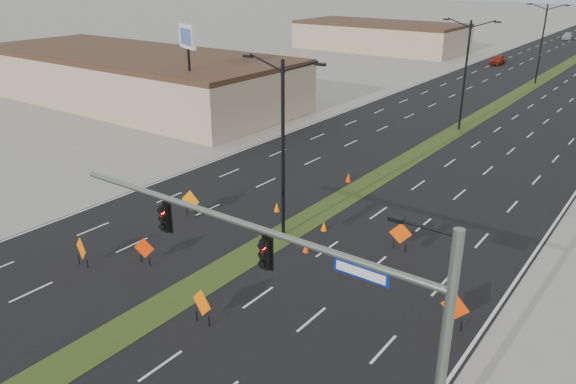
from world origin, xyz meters
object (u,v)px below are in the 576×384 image
Objects in this scene: streetlight_0 at (283,145)px; car_far at (567,36)px; streetlight_1 at (465,72)px; construction_sign_5 at (401,234)px; construction_sign_4 at (455,308)px; construction_sign_3 at (202,304)px; car_left at (498,60)px; construction_sign_0 at (81,250)px; cone_3 at (348,177)px; cone_1 at (277,207)px; construction_sign_2 at (191,201)px; construction_sign_1 at (144,249)px; streetlight_2 at (542,42)px; cone_2 at (306,248)px; cone_0 at (324,226)px; pole_sign_west at (188,45)px.

car_far is at bearing 93.68° from streetlight_0.
construction_sign_5 is at bearing -76.41° from streetlight_1.
construction_sign_3 is at bearing -147.08° from construction_sign_4.
streetlight_0 is at bearing -84.19° from car_left.
construction_sign_4 is at bearing 34.43° from construction_sign_0.
construction_sign_3 is (11.33, -78.01, 0.27)m from car_left.
cone_3 is (-12.56, 12.60, -0.64)m from construction_sign_4.
construction_sign_0 is 2.67× the size of cone_1.
streetlight_0 reaches higher than construction_sign_2.
cone_1 is (1.43, 9.41, -0.57)m from construction_sign_1.
streetlight_1 is at bearing 108.26° from construction_sign_4.
streetlight_2 is 2.22× the size of car_far.
construction_sign_1 is at bearing -135.08° from cone_2.
construction_sign_4 is at bearing -26.42° from cone_0.
streetlight_2 is at bearing 99.69° from construction_sign_0.
car_far is 7.35× the size of cone_1.
construction_sign_0 reaches higher than construction_sign_1.
car_far is 115.51m from construction_sign_4.
pole_sign_west reaches higher than construction_sign_4.
construction_sign_3 reaches higher than construction_sign_1.
streetlight_0 is 28.00m from streetlight_1.
cone_3 reaches higher than cone_1.
construction_sign_2 reaches higher than construction_sign_3.
construction_sign_2 is 0.18× the size of pole_sign_west.
cone_0 is at bearing -4.66° from pole_sign_west.
construction_sign_4 is 2.74× the size of cone_0.
streetlight_0 reaches higher than pole_sign_west.
car_far is at bearing 94.91° from streetlight_1.
car_left is at bearing 84.78° from construction_sign_2.
construction_sign_4 is at bearing -6.38° from construction_sign_1.
car_far is (-7.14, 83.13, -4.76)m from streetlight_1.
cone_2 is (2.24, -0.97, -5.15)m from streetlight_0.
streetlight_0 is 2.37× the size of car_left.
construction_sign_1 is 13.58m from construction_sign_5.
streetlight_0 is 11.78m from construction_sign_0.
cone_2 is at bearing -159.81° from construction_sign_5.
cone_3 is at bearing -91.59° from car_far.
construction_sign_2 reaches higher than construction_sign_1.
construction_sign_5 is at bearing -44.38° from cone_3.
cone_3 is (4.74, 10.99, -0.70)m from construction_sign_2.
cone_3 reaches higher than cone_0.
streetlight_2 reaches higher than construction_sign_4.
car_left is 2.51× the size of construction_sign_3.
streetlight_1 is 6.11× the size of construction_sign_0.
streetlight_2 is at bearing 92.25° from cone_2.
construction_sign_2 is (-6.11, -57.30, -4.38)m from streetlight_2.
streetlight_2 is 47.44m from pole_sign_west.
construction_sign_4 is (17.36, 6.09, 0.01)m from construction_sign_0.
car_far is at bearing 94.78° from cone_2.
cone_0 is 26.16m from pole_sign_west.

